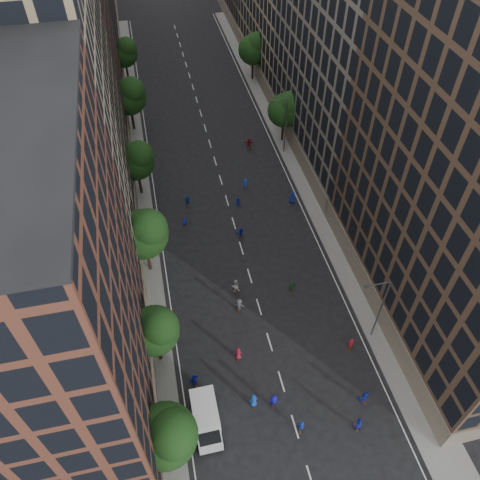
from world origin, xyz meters
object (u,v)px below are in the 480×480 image
Objects in this scene: cargo_van at (206,418)px; skater_1 at (301,426)px; streetlamp_near at (379,307)px; skater_2 at (358,424)px; streetlamp_far at (284,123)px; skater_0 at (254,401)px.

skater_1 is at bearing -15.62° from cargo_van.
cargo_van is 8.51m from skater_1.
streetlamp_near is 10.99m from skater_2.
streetlamp_near is 1.00× the size of streetlamp_far.
skater_1 is (-9.98, -7.86, -4.31)m from streetlamp_near.
streetlamp_near reaches higher than cargo_van.
streetlamp_near is at bearing 16.91° from cargo_van.
skater_0 is (-13.58, -4.68, -4.30)m from streetlamp_near.
streetlamp_far is 5.23× the size of skater_2.
streetlamp_far reaches higher than skater_0.
skater_0 is 1.01× the size of skater_2.
streetlamp_far reaches higher than skater_2.
streetlamp_far is 42.31m from skater_2.
skater_1 is at bearing 133.21° from skater_0.
skater_2 is at bearing -13.82° from cargo_van.
cargo_van reaches higher than skater_1.
streetlamp_near is 5.23× the size of skater_2.
cargo_van reaches higher than skater_0.
streetlamp_far is (0.00, 33.00, 0.00)m from streetlamp_near.
skater_1 is 5.06m from skater_2.
skater_1 is (3.60, -3.18, -0.02)m from skater_0.
streetlamp_near is at bearing -117.48° from skater_2.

